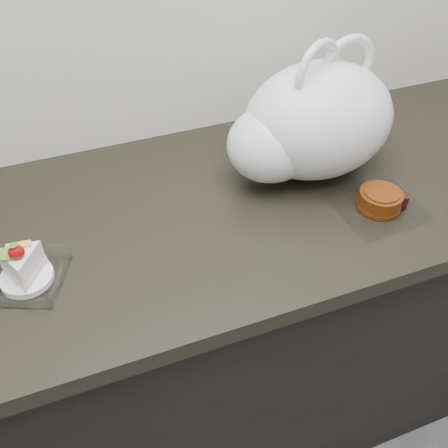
{
  "coord_description": "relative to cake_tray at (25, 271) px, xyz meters",
  "views": [
    {
      "loc": [
        -0.22,
        0.91,
        1.59
      ],
      "look_at": [
        0.03,
        1.58,
        0.94
      ],
      "focal_mm": 40.0,
      "sensor_mm": 36.0,
      "label": 1
    }
  ],
  "objects": [
    {
      "name": "mooncake_wrap",
      "position": [
        0.72,
        -0.05,
        -0.01
      ],
      "size": [
        0.19,
        0.18,
        0.04
      ],
      "rotation": [
        0.0,
        0.0,
        0.21
      ],
      "color": "white",
      "rests_on": "counter"
    },
    {
      "name": "plastic_bag",
      "position": [
        0.63,
        0.13,
        0.1
      ],
      "size": [
        0.43,
        0.35,
        0.32
      ],
      "rotation": [
        0.0,
        0.0,
        0.27
      ],
      "color": "white",
      "rests_on": "counter"
    },
    {
      "name": "counter",
      "position": [
        0.34,
        0.09,
        -0.48
      ],
      "size": [
        2.04,
        0.64,
        0.9
      ],
      "color": "black",
      "rests_on": "ground"
    },
    {
      "name": "cake_tray",
      "position": [
        0.0,
        0.0,
        0.0
      ],
      "size": [
        0.17,
        0.17,
        0.1
      ],
      "rotation": [
        0.0,
        0.0,
        -0.4
      ],
      "color": "white",
      "rests_on": "counter"
    }
  ]
}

